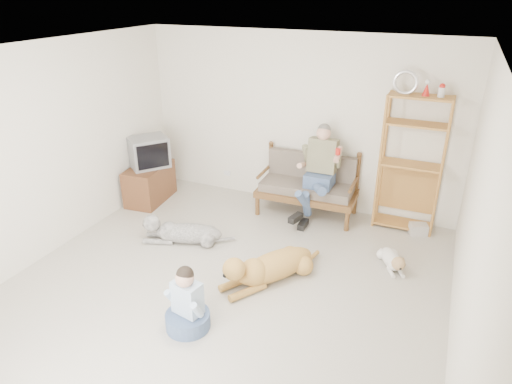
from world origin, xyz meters
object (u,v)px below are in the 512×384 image
at_px(loveseat, 308,184).
at_px(etagere, 411,163).
at_px(golden_retriever, 267,267).
at_px(tv_stand, 149,183).

height_order(loveseat, etagere, etagere).
xyz_separation_m(loveseat, golden_retriever, (0.11, -1.95, -0.29)).
bearing_deg(etagere, golden_retriever, -122.65).
relative_size(tv_stand, golden_retriever, 0.69).
bearing_deg(loveseat, golden_retriever, -88.58).
bearing_deg(loveseat, tv_stand, -168.38).
height_order(etagere, golden_retriever, etagere).
relative_size(etagere, golden_retriever, 1.65).
distance_m(loveseat, golden_retriever, 1.98).
height_order(loveseat, golden_retriever, loveseat).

